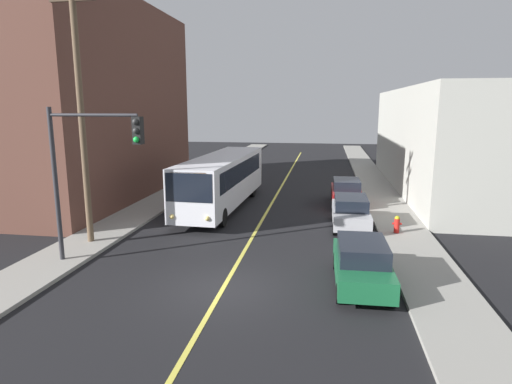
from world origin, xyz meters
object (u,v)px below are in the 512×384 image
Objects in this scene: traffic_signal_left_corner at (90,157)px; fire_hydrant at (397,224)px; parked_car_silver at (351,212)px; utility_pole_near at (80,96)px; parked_car_green at (362,263)px; parked_car_red at (346,192)px; city_bus at (223,179)px.

fire_hydrant is (12.26, 5.98, -3.72)m from traffic_signal_left_corner.
parked_car_silver is 0.37× the size of utility_pole_near.
parked_car_green is 6.73m from fire_hydrant.
parked_car_silver is 5.39m from parked_car_red.
city_bus is 2.77× the size of parked_car_silver.
city_bus is 2.04× the size of traffic_signal_left_corner.
parked_car_green reaches higher than fire_hydrant.
parked_car_red is 16.45m from traffic_signal_left_corner.
city_bus is 11.00m from traffic_signal_left_corner.
parked_car_green is at bearing -89.96° from parked_car_silver.
city_bus is at bearing 62.00° from utility_pole_near.
parked_car_red is (0.01, 5.39, 0.00)m from parked_car_silver.
traffic_signal_left_corner is at bearing -128.99° from parked_car_red.
parked_car_green is at bearing -90.01° from parked_car_red.
city_bus is 14.56× the size of fire_hydrant.
parked_car_green is at bearing -108.57° from fire_hydrant.
city_bus is 10.71m from fire_hydrant.
parked_car_red is 16.55m from utility_pole_near.
parked_car_silver is at bearing 90.04° from parked_car_green.
traffic_signal_left_corner is (-2.59, -10.40, 2.49)m from city_bus.
parked_car_red is (7.53, 2.10, -0.98)m from city_bus.
parked_car_red is 6.86m from fire_hydrant.
parked_car_green is 10.70m from traffic_signal_left_corner.
utility_pole_near is at bearing -118.00° from city_bus.
fire_hydrant is at bearing -24.55° from city_bus.
parked_car_silver is 12.84m from traffic_signal_left_corner.
parked_car_red is at bearing 15.55° from city_bus.
parked_car_silver is 0.74× the size of traffic_signal_left_corner.
traffic_signal_left_corner is (-10.12, 0.39, 3.46)m from parked_car_green.
fire_hydrant is at bearing -71.81° from parked_car_red.
city_bus reaches higher than fire_hydrant.
city_bus is at bearing 155.45° from fire_hydrant.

